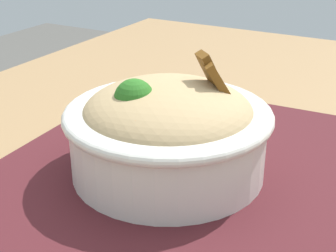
{
  "coord_description": "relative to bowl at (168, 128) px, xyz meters",
  "views": [
    {
      "loc": [
        -0.43,
        -0.18,
        1.01
      ],
      "look_at": [
        -0.04,
        0.03,
        0.81
      ],
      "focal_mm": 52.86,
      "sensor_mm": 36.0,
      "label": 1
    }
  ],
  "objects": [
    {
      "name": "placemat",
      "position": [
        0.02,
        -0.01,
        -0.05
      ],
      "size": [
        0.43,
        0.38,
        0.0
      ],
      "primitive_type": "cube",
      "rotation": [
        0.0,
        0.0,
        0.04
      ],
      "color": "#47191E",
      "rests_on": "table"
    },
    {
      "name": "bowl",
      "position": [
        0.0,
        0.0,
        0.0
      ],
      "size": [
        0.21,
        0.21,
        0.12
      ],
      "color": "silver",
      "rests_on": "placemat"
    },
    {
      "name": "fork",
      "position": [
        0.08,
        -0.0,
        -0.05
      ],
      "size": [
        0.03,
        0.13,
        0.0
      ],
      "color": "silver",
      "rests_on": "placemat"
    },
    {
      "name": "table",
      "position": [
        0.04,
        -0.03,
        -0.13
      ],
      "size": [
        1.17,
        0.86,
        0.76
      ],
      "color": "#99754C",
      "rests_on": "ground_plane"
    }
  ]
}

